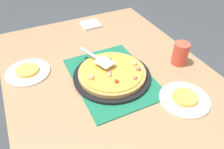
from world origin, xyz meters
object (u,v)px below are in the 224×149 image
at_px(pizza, 112,72).
at_px(served_slice_right, 27,70).
at_px(napkin_stack, 91,25).
at_px(served_slice_left, 185,97).
at_px(plate_far_right, 28,72).
at_px(pizza_server, 98,58).
at_px(plate_near_left, 184,99).
at_px(cup_far, 180,54).
at_px(pizza_pan, 112,76).

xyz_separation_m(pizza, served_slice_right, (0.22, 0.37, -0.02)).
distance_m(served_slice_right, napkin_stack, 0.58).
xyz_separation_m(served_slice_left, served_slice_right, (0.49, 0.59, 0.00)).
xyz_separation_m(pizza, plate_far_right, (0.22, 0.37, -0.03)).
distance_m(plate_far_right, napkin_stack, 0.58).
height_order(pizza, napkin_stack, pizza).
height_order(served_slice_left, served_slice_right, same).
distance_m(served_slice_left, served_slice_right, 0.77).
xyz_separation_m(pizza, pizza_server, (0.09, 0.04, 0.04)).
xyz_separation_m(plate_near_left, served_slice_left, (0.00, -0.00, 0.01)).
relative_size(plate_near_left, cup_far, 1.83).
relative_size(served_slice_right, cup_far, 0.92).
height_order(pizza_pan, plate_far_right, pizza_pan).
height_order(plate_far_right, pizza_server, pizza_server).
distance_m(plate_far_right, served_slice_left, 0.77).
distance_m(pizza_pan, pizza, 0.02).
bearing_deg(cup_far, napkin_stack, 24.16).
bearing_deg(napkin_stack, pizza_pan, 169.27).
xyz_separation_m(pizza_pan, served_slice_left, (-0.28, -0.22, 0.01)).
height_order(pizza_pan, pizza, pizza).
relative_size(plate_near_left, napkin_stack, 1.83).
bearing_deg(served_slice_left, served_slice_right, 50.18).
bearing_deg(plate_near_left, cup_far, -33.40).
xyz_separation_m(plate_far_right, napkin_stack, (0.34, -0.47, 0.00)).
xyz_separation_m(pizza, cup_far, (-0.04, -0.37, 0.03)).
xyz_separation_m(pizza_pan, plate_near_left, (-0.28, -0.22, -0.01)).
bearing_deg(pizza_pan, napkin_stack, -10.73).
xyz_separation_m(plate_near_left, napkin_stack, (0.83, 0.12, 0.00)).
distance_m(cup_far, napkin_stack, 0.66).
xyz_separation_m(pizza_pan, plate_far_right, (0.22, 0.37, -0.01)).
bearing_deg(cup_far, pizza_server, 71.71).
xyz_separation_m(pizza_pan, napkin_stack, (0.56, -0.11, -0.01)).
relative_size(pizza_pan, pizza_server, 1.65).
bearing_deg(plate_far_right, plate_near_left, -129.82).
bearing_deg(pizza_pan, served_slice_left, -141.14).
bearing_deg(plate_far_right, pizza_pan, -120.49).
bearing_deg(napkin_stack, served_slice_right, 125.55).
relative_size(plate_far_right, cup_far, 1.83).
bearing_deg(pizza_server, napkin_stack, -16.85).
bearing_deg(pizza_server, plate_far_right, 69.31).
relative_size(served_slice_right, napkin_stack, 0.92).
height_order(pizza_pan, cup_far, cup_far).
distance_m(pizza_pan, plate_near_left, 0.35).
bearing_deg(cup_far, served_slice_left, 146.60).
xyz_separation_m(served_slice_right, pizza_server, (-0.13, -0.33, 0.05)).
height_order(served_slice_left, pizza_server, pizza_server).
relative_size(pizza, pizza_server, 1.43).
distance_m(served_slice_left, pizza_server, 0.45).
bearing_deg(pizza_server, served_slice_right, 69.31).
bearing_deg(plate_far_right, served_slice_right, 0.00).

